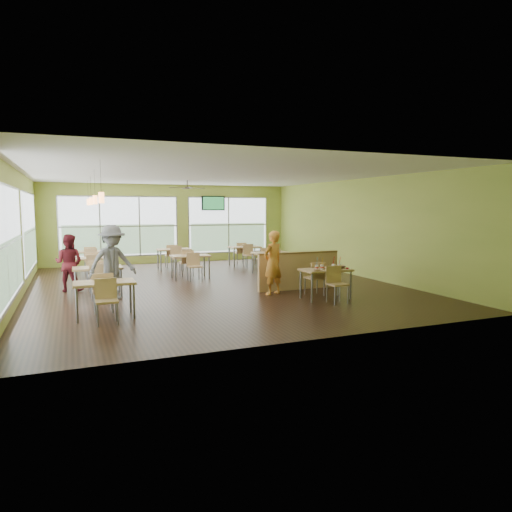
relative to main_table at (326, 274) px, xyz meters
name	(u,v)px	position (x,y,z in m)	size (l,w,h in m)	color
room	(213,230)	(-2.00, 3.00, 0.97)	(12.00, 12.04, 3.20)	black
window_bays	(109,231)	(-4.65, 6.08, 0.85)	(9.24, 10.24, 2.38)	white
main_table	(326,274)	(0.00, 0.00, 0.00)	(1.22, 1.52, 0.87)	#DEB977
half_wall_divider	(299,271)	(0.00, 1.45, -0.11)	(2.40, 0.14, 1.04)	#DEB977
dining_tables	(166,259)	(-3.05, 4.71, 0.00)	(6.92, 8.72, 0.87)	#DEB977
pendant_lights	(93,200)	(-5.20, 3.68, 1.82)	(0.11, 7.31, 0.86)	#2D2119
ceiling_fan	(187,188)	(-2.00, 6.00, 2.32)	(1.25, 1.25, 0.29)	#2D2119
tv_backwall	(213,203)	(-0.20, 8.90, 1.82)	(1.00, 0.07, 0.60)	black
man_plaid	(273,263)	(-0.97, 1.04, 0.20)	(0.61, 0.40, 1.66)	orange
patron_maroon	(69,263)	(-5.88, 3.50, 0.14)	(0.75, 0.59, 1.55)	#5B151C
patron_grey	(112,262)	(-4.89, 1.90, 0.29)	(1.19, 0.68, 1.84)	slate
cup_blue	(317,267)	(-0.31, -0.12, 0.19)	(0.09, 0.09, 0.33)	white
cup_yellow	(322,267)	(-0.15, -0.08, 0.18)	(0.09, 0.09, 0.32)	white
cup_red_near	(334,267)	(0.12, -0.17, 0.19)	(0.10, 0.10, 0.35)	white
cup_red_far	(340,267)	(0.28, -0.19, 0.19)	(0.09, 0.09, 0.34)	white
food_basket	(340,267)	(0.42, 0.00, 0.15)	(0.27, 0.27, 0.06)	black
ketchup_cup	(347,268)	(0.51, -0.18, 0.13)	(0.07, 0.07, 0.03)	#95000D
wrapper_left	(317,270)	(-0.38, -0.24, 0.14)	(0.18, 0.16, 0.04)	#AF7F55
wrapper_mid	(324,268)	(-0.03, 0.04, 0.15)	(0.21, 0.19, 0.05)	#AF7F55
wrapper_right	(337,269)	(0.18, -0.20, 0.14)	(0.13, 0.12, 0.03)	#AF7F55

